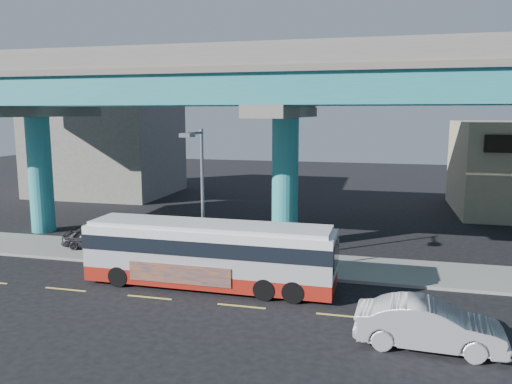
% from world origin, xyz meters
% --- Properties ---
extents(ground, '(120.00, 120.00, 0.00)m').
position_xyz_m(ground, '(0.00, 0.00, 0.00)').
color(ground, black).
rests_on(ground, ground).
extents(sidewalk, '(70.00, 4.00, 0.15)m').
position_xyz_m(sidewalk, '(0.00, 5.50, 0.07)').
color(sidewalk, gray).
rests_on(sidewalk, ground).
extents(lane_markings, '(58.00, 0.12, 0.01)m').
position_xyz_m(lane_markings, '(-0.00, -0.30, 0.01)').
color(lane_markings, '#D8C64C').
rests_on(lane_markings, ground).
extents(viaduct, '(52.00, 12.40, 11.70)m').
position_xyz_m(viaduct, '(-0.00, 9.11, 9.14)').
color(viaduct, teal).
rests_on(viaduct, ground).
extents(building_concrete, '(12.00, 10.00, 9.00)m').
position_xyz_m(building_concrete, '(-20.00, 24.00, 4.50)').
color(building_concrete, gray).
rests_on(building_concrete, ground).
extents(transit_bus, '(11.22, 2.52, 2.87)m').
position_xyz_m(transit_bus, '(-2.01, 1.64, 1.57)').
color(transit_bus, maroon).
rests_on(transit_bus, ground).
extents(sedan, '(2.18, 4.92, 1.56)m').
position_xyz_m(sedan, '(6.91, -2.21, 0.78)').
color(sedan, '#AEAEB2').
rests_on(sedan, ground).
extents(parked_car, '(2.51, 3.90, 1.18)m').
position_xyz_m(parked_car, '(-10.23, 5.68, 0.74)').
color(parked_car, '#2E2F33').
rests_on(parked_car, sidewalk).
extents(street_lamp, '(0.50, 2.26, 6.75)m').
position_xyz_m(street_lamp, '(-3.14, 3.47, 4.60)').
color(street_lamp, gray).
rests_on(street_lamp, sidewalk).
extents(stop_sign, '(0.66, 0.34, 2.40)m').
position_xyz_m(stop_sign, '(1.13, 4.18, 1.86)').
color(stop_sign, gray).
rests_on(stop_sign, sidewalk).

